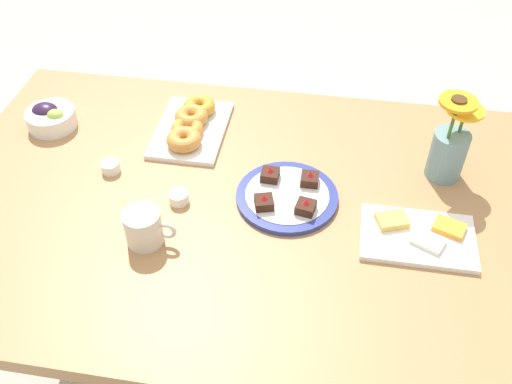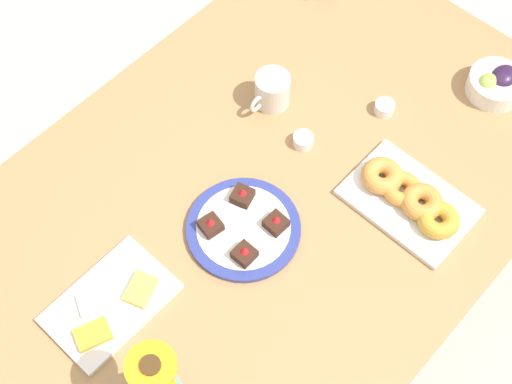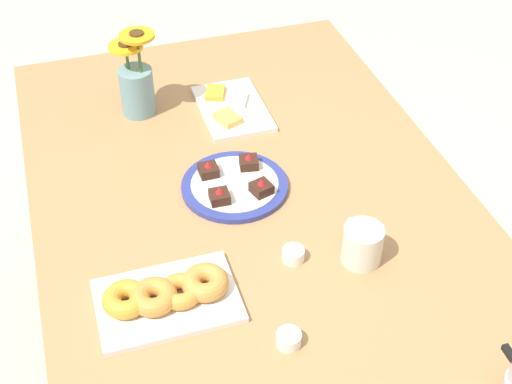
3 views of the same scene
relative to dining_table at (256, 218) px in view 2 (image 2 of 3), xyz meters
The scene contains 9 objects.
ground_plane 0.65m from the dining_table, ahead, with size 6.00×6.00×0.00m, color #B7B2A8.
dining_table is the anchor object (origin of this frame).
coffee_mug 0.31m from the dining_table, 145.09° to the right, with size 0.12×0.08×0.09m.
grape_bowl 0.67m from the dining_table, 160.67° to the left, with size 0.14×0.14×0.07m.
cheese_platter 0.40m from the dining_table, ahead, with size 0.26×0.17×0.03m.
croissant_platter 0.36m from the dining_table, 131.63° to the left, with size 0.19×0.28×0.05m.
jam_cup_honey 0.41m from the dining_table, behind, with size 0.05×0.05×0.03m.
jam_cup_berry 0.21m from the dining_table, behind, with size 0.05×0.05×0.03m.
dessert_plate 0.12m from the dining_table, 22.35° to the left, with size 0.25×0.25×0.05m.
Camera 2 is at (0.57, 0.52, 2.14)m, focal length 50.00 mm.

